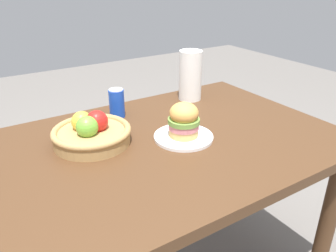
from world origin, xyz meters
name	(u,v)px	position (x,y,z in m)	size (l,w,h in m)	color
dining_table	(158,166)	(0.00, 0.00, 0.65)	(1.40, 0.90, 0.75)	#4C301C
plate	(183,137)	(0.10, -0.02, 0.76)	(0.23, 0.23, 0.01)	white
sandwich	(184,120)	(0.10, -0.02, 0.83)	(0.12, 0.12, 0.13)	#DBAD60
soda_can	(117,103)	(-0.02, 0.30, 0.81)	(0.07, 0.07, 0.13)	blue
fruit_basket	(91,132)	(-0.21, 0.13, 0.79)	(0.29, 0.29, 0.12)	tan
paper_towel_roll	(190,75)	(0.37, 0.32, 0.87)	(0.11, 0.11, 0.24)	white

